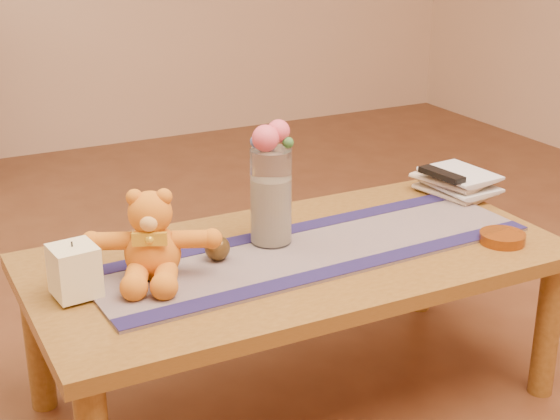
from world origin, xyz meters
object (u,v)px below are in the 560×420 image
pillar_candle (74,271)px  amber_dish (502,238)px  glass_vase (271,197)px  bronze_ball (217,248)px  tv_remote (442,174)px  book_bottom (438,196)px  teddy_bear (152,235)px

pillar_candle → amber_dish: 1.13m
glass_vase → bronze_ball: (-0.17, -0.04, -0.10)m
pillar_candle → glass_vase: size_ratio=0.47×
amber_dish → glass_vase: bearing=154.0°
glass_vase → bronze_ball: size_ratio=3.94×
tv_remote → amber_dish: tv_remote is taller
glass_vase → pillar_candle: bearing=-172.6°
bronze_ball → glass_vase: bearing=13.5°
bronze_ball → book_bottom: bronze_ball is taller
tv_remote → teddy_bear: bearing=179.6°
tv_remote → amber_dish: bearing=-106.9°
teddy_bear → amber_dish: bearing=10.2°
teddy_bear → pillar_candle: 0.20m
pillar_candle → bronze_ball: bearing=4.5°
bronze_ball → tv_remote: bearing=8.1°
pillar_candle → amber_dish: bearing=-10.4°
glass_vase → book_bottom: bearing=7.4°
pillar_candle → tv_remote: size_ratio=0.76×
pillar_candle → tv_remote: (1.17, 0.14, 0.02)m
pillar_candle → glass_vase: bearing=7.4°
pillar_candle → bronze_ball: pillar_candle is taller
glass_vase → book_bottom: size_ratio=1.17×
tv_remote → pillar_candle: bearing=179.2°
book_bottom → amber_dish: (-0.05, -0.36, 0.00)m
glass_vase → tv_remote: bearing=6.5°
glass_vase → tv_remote: (0.62, 0.07, -0.05)m
bronze_ball → tv_remote: tv_remote is taller
teddy_bear → tv_remote: 0.98m
tv_remote → amber_dish: (-0.06, -0.35, -0.07)m
bronze_ball → amber_dish: bronze_ball is taller
pillar_candle → book_bottom: bearing=7.4°
book_bottom → amber_dish: 0.36m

